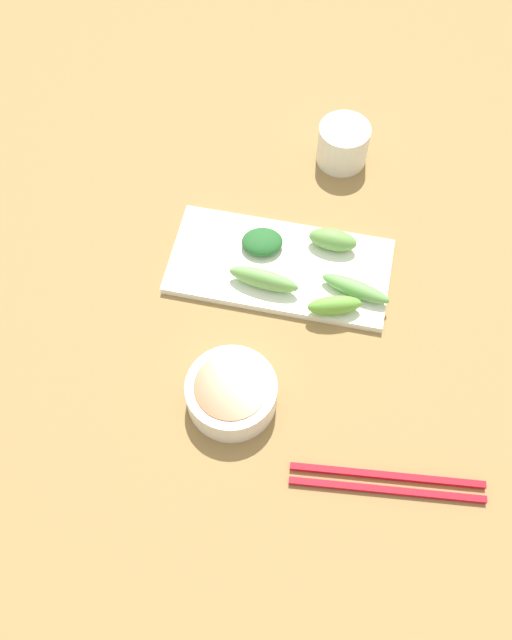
% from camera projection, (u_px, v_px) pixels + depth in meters
% --- Properties ---
extents(tabletop, '(2.10, 2.10, 0.02)m').
position_uv_depth(tabletop, '(253.00, 319.00, 0.95)').
color(tabletop, olive).
rests_on(tabletop, ground).
extents(sauce_bowl, '(0.11, 0.11, 0.04)m').
position_uv_depth(sauce_bowl, '(229.00, 392.00, 0.87)').
color(sauce_bowl, white).
rests_on(sauce_bowl, tabletop).
extents(serving_plate, '(0.15, 0.30, 0.01)m').
position_uv_depth(serving_plate, '(280.00, 266.00, 0.98)').
color(serving_plate, white).
rests_on(serving_plate, tabletop).
extents(broccoli_stalk_0, '(0.03, 0.10, 0.03)m').
position_uv_depth(broccoli_stalk_0, '(264.00, 279.00, 0.94)').
color(broccoli_stalk_0, '#71B15A').
rests_on(broccoli_stalk_0, serving_plate).
extents(broccoli_leafy_1, '(0.06, 0.07, 0.02)m').
position_uv_depth(broccoli_leafy_1, '(262.00, 242.00, 0.98)').
color(broccoli_leafy_1, '#235D28').
rests_on(broccoli_leafy_1, serving_plate).
extents(broccoli_stalk_2, '(0.04, 0.08, 0.03)m').
position_uv_depth(broccoli_stalk_2, '(334.00, 305.00, 0.92)').
color(broccoli_stalk_2, '#68B43E').
rests_on(broccoli_stalk_2, serving_plate).
extents(broccoli_stalk_3, '(0.03, 0.07, 0.03)m').
position_uv_depth(broccoli_stalk_3, '(333.00, 240.00, 0.97)').
color(broccoli_stalk_3, '#689E4B').
rests_on(broccoli_stalk_3, serving_plate).
extents(broccoli_stalk_4, '(0.04, 0.10, 0.02)m').
position_uv_depth(broccoli_stalk_4, '(355.00, 289.00, 0.94)').
color(broccoli_stalk_4, '#67A554').
rests_on(broccoli_stalk_4, serving_plate).
extents(chopsticks, '(0.05, 0.23, 0.01)m').
position_uv_depth(chopsticks, '(387.00, 483.00, 0.83)').
color(chopsticks, '#B1111E').
rests_on(chopsticks, tabletop).
extents(tea_cup, '(0.08, 0.08, 0.06)m').
position_uv_depth(tea_cup, '(343.00, 144.00, 1.05)').
color(tea_cup, white).
rests_on(tea_cup, tabletop).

